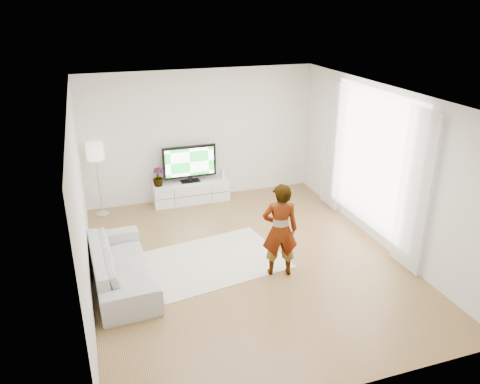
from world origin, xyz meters
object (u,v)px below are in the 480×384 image
object	(u,v)px
floor_lamp	(95,155)
sofa	(121,265)
television	(190,163)
player	(280,230)
rug	(214,260)
media_console	(191,192)

from	to	relation	value
floor_lamp	sofa	bearing A→B (deg)	-86.51
television	player	world-z (taller)	player
rug	floor_lamp	world-z (taller)	floor_lamp
television	player	bearing A→B (deg)	-78.24
television	rug	distance (m)	2.76
media_console	rug	world-z (taller)	media_console
rug	media_console	bearing A→B (deg)	85.51
media_console	television	world-z (taller)	television
media_console	floor_lamp	xyz separation A→B (m)	(-1.89, -0.06, 1.06)
rug	player	world-z (taller)	player
media_console	sofa	xyz separation A→B (m)	(-1.72, -2.76, 0.08)
media_console	rug	size ratio (longest dim) A/B	0.72
player	media_console	bearing A→B (deg)	-63.38
floor_lamp	television	bearing A→B (deg)	2.81
television	floor_lamp	xyz separation A→B (m)	(-1.89, -0.09, 0.39)
sofa	media_console	bearing A→B (deg)	-34.76
media_console	television	bearing A→B (deg)	90.00
television	rug	xyz separation A→B (m)	(-0.20, -2.60, -0.89)
rug	player	xyz separation A→B (m)	(0.89, -0.70, 0.78)
television	sofa	xyz separation A→B (m)	(-1.72, -2.79, -0.58)
media_console	rug	bearing A→B (deg)	-94.49
television	floor_lamp	bearing A→B (deg)	-177.19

